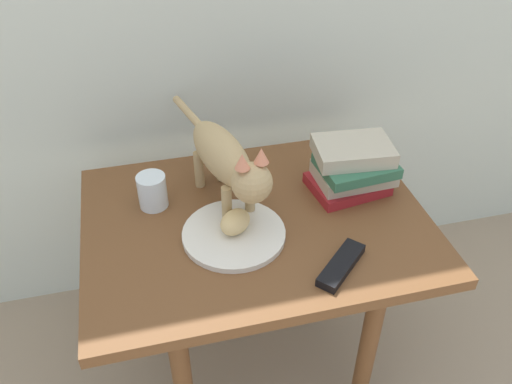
% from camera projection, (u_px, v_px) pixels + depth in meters
% --- Properties ---
extents(ground_plane, '(6.00, 6.00, 0.00)m').
position_uv_depth(ground_plane, '(256.00, 356.00, 1.60)').
color(ground_plane, gray).
extents(side_table, '(0.81, 0.60, 0.54)m').
position_uv_depth(side_table, '(256.00, 241.00, 1.31)').
color(side_table, brown).
rests_on(side_table, ground).
extents(plate, '(0.24, 0.24, 0.01)m').
position_uv_depth(plate, '(234.00, 234.00, 1.21)').
color(plate, silver).
rests_on(plate, side_table).
extents(bread_roll, '(0.10, 0.10, 0.05)m').
position_uv_depth(bread_roll, '(235.00, 222.00, 1.20)').
color(bread_roll, '#E0BC7A').
rests_on(bread_roll, plate).
extents(cat, '(0.16, 0.47, 0.23)m').
position_uv_depth(cat, '(227.00, 160.00, 1.23)').
color(cat, tan).
rests_on(cat, side_table).
extents(book_stack, '(0.21, 0.17, 0.13)m').
position_uv_depth(book_stack, '(353.00, 168.00, 1.32)').
color(book_stack, maroon).
rests_on(book_stack, side_table).
extents(candle_jar, '(0.07, 0.07, 0.08)m').
position_uv_depth(candle_jar, '(153.00, 193.00, 1.28)').
color(candle_jar, silver).
rests_on(candle_jar, side_table).
extents(tv_remote, '(0.14, 0.13, 0.02)m').
position_uv_depth(tv_remote, '(341.00, 265.00, 1.13)').
color(tv_remote, black).
rests_on(tv_remote, side_table).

